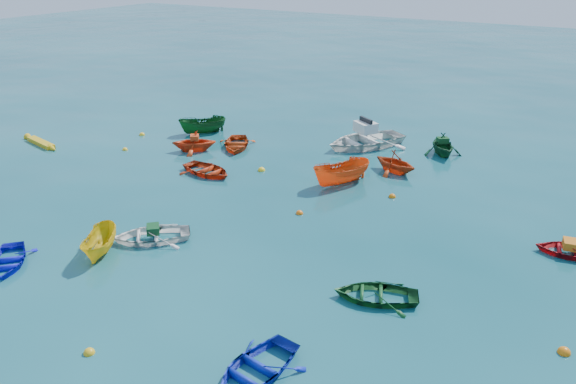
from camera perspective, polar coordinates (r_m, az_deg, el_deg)
The scene contains 28 objects.
ground at distance 22.64m, azimuth -6.53°, elevation -5.26°, with size 160.00×160.00×0.00m, color #0A424B.
dinghy_blue_sw at distance 23.54m, azimuth -26.56°, elevation -6.62°, with size 1.91×2.68×0.55m, color #1012CA.
dinghy_white_near at distance 23.45m, azimuth -13.68°, elevation -4.75°, with size 2.21×3.09×0.64m, color white.
dinghy_blue_se at distance 16.36m, azimuth -3.33°, elevation -17.99°, with size 2.11×2.95×0.61m, color #0E23AF.
dinghy_orange_w at distance 33.27m, azimuth -9.46°, elevation 4.15°, with size 2.15×2.50×1.32m, color red.
sampan_yellow_mid at distance 22.99m, azimuth -18.41°, elevation -5.94°, with size 1.00×2.66×1.03m, color gold.
dinghy_green_e at distance 19.45m, azimuth 8.86°, elevation -10.65°, with size 2.02×2.82×0.58m, color #10481D.
dinghy_red_nw at distance 29.69m, azimuth -8.19°, elevation 1.83°, with size 2.15×3.01×0.62m, color #B52D0F.
sampan_orange_n at distance 28.24m, azimuth 5.44°, elevation 0.82°, with size 1.27×3.36×1.30m, color #EF5716.
dinghy_green_n at distance 33.44m, azimuth 15.35°, elevation 3.72°, with size 2.20×2.55×1.34m, color #0F4421.
dinghy_red_ne at distance 24.34m, azimuth 26.78°, elevation -5.68°, with size 1.88×2.63×0.55m, color #A10D13.
dinghy_red_far at distance 33.53m, azimuth -5.28°, elevation 4.53°, with size 2.23×3.12×0.65m, color #BF3B0F.
dinghy_orange_far at distance 30.18m, azimuth 10.77°, elevation 2.02°, with size 2.12×2.45×1.29m, color #BE3B11.
sampan_green_far at distance 36.48m, azimuth -8.61°, elevation 5.93°, with size 1.14×3.03×1.17m, color #114C1B.
kayak_yellow at distance 37.00m, azimuth -23.78°, elevation 4.42°, with size 0.49×3.40×0.33m, color gold, non-canonical shape.
motorboat_white at distance 33.93m, azimuth 7.78°, elevation 4.64°, with size 3.56×4.98×1.63m, color silver.
tarp_green_a at distance 23.23m, azimuth -13.55°, elevation -3.69°, with size 0.65×0.49×0.31m, color #11441F.
tarp_orange_a at distance 33.02m, azimuth -9.47°, elevation 5.48°, with size 0.61×0.47×0.30m, color red.
tarp_green_b at distance 33.27m, azimuth 15.44°, elevation 5.11°, with size 0.62×0.47×0.30m, color #10411B.
tarp_orange_b at distance 24.13m, azimuth 26.74°, elevation -4.76°, with size 0.66×0.50×0.32m, color orange.
buoy_ye_a at distance 17.96m, azimuth -19.53°, elevation -15.18°, with size 0.34×0.34×0.34m, color gold.
buoy_or_b at distance 18.82m, azimuth 26.22°, elevation -14.45°, with size 0.38×0.38×0.38m, color orange.
buoy_ye_b at distance 34.32m, azimuth -16.22°, elevation 4.12°, with size 0.31×0.31×0.31m, color yellow.
buoy_or_c at distance 24.97m, azimuth 1.17°, elevation -2.22°, with size 0.33×0.33×0.33m, color orange.
buoy_ye_c at distance 29.86m, azimuth -2.71°, elevation 2.19°, with size 0.39×0.39×0.39m, color yellow.
buoy_or_d at distance 27.07m, azimuth 10.53°, elevation -0.52°, with size 0.35×0.35×0.35m, color orange.
buoy_ye_d at distance 36.85m, azimuth -14.61°, elevation 5.61°, with size 0.36×0.36×0.36m, color yellow.
buoy_or_e at distance 30.25m, azimuth 10.61°, elevation 2.08°, with size 0.36×0.36×0.36m, color #DE470C.
Camera 1 is at (12.31, -15.62, 10.81)m, focal length 35.00 mm.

